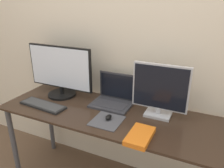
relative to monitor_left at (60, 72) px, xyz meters
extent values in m
cube|color=beige|center=(0.54, 0.24, 0.28)|extent=(7.00, 0.05, 2.50)
cube|color=#332319|center=(0.54, -0.12, -0.23)|extent=(1.74, 0.58, 0.02)
cylinder|color=#47474C|center=(-0.28, -0.36, -0.60)|extent=(0.04, 0.04, 0.73)
cylinder|color=#47474C|center=(-0.28, 0.12, -0.60)|extent=(0.04, 0.04, 0.73)
cylinder|color=#47474C|center=(1.35, 0.12, -0.60)|extent=(0.04, 0.04, 0.73)
cylinder|color=black|center=(0.00, 0.00, -0.21)|extent=(0.24, 0.24, 0.02)
cylinder|color=black|center=(0.00, 0.00, -0.17)|extent=(0.04, 0.04, 0.07)
cube|color=black|center=(0.00, 0.00, 0.04)|extent=(0.61, 0.02, 0.37)
cube|color=silver|center=(0.00, -0.01, 0.04)|extent=(0.59, 0.01, 0.34)
cube|color=#B2B2B7|center=(0.86, 0.00, -0.21)|extent=(0.19, 0.13, 0.02)
cylinder|color=#B2B2B7|center=(0.86, 0.00, -0.18)|extent=(0.04, 0.04, 0.05)
cube|color=#B2B2B7|center=(0.86, 0.00, 0.00)|extent=(0.40, 0.02, 0.33)
cube|color=black|center=(0.86, -0.01, 0.00)|extent=(0.37, 0.01, 0.31)
cube|color=#333338|center=(0.48, 0.00, -0.21)|extent=(0.32, 0.23, 0.02)
cube|color=#2D2D33|center=(0.48, -0.02, -0.20)|extent=(0.26, 0.13, 0.00)
cube|color=#333338|center=(0.48, 0.12, -0.09)|extent=(0.32, 0.01, 0.22)
cube|color=black|center=(0.48, 0.11, -0.09)|extent=(0.28, 0.00, 0.20)
cube|color=black|center=(-0.01, -0.24, -0.21)|extent=(0.41, 0.16, 0.02)
cube|color=#383838|center=(-0.01, -0.24, -0.20)|extent=(0.37, 0.13, 0.00)
cube|color=#47474C|center=(0.56, -0.23, -0.22)|extent=(0.20, 0.22, 0.00)
ellipsoid|color=black|center=(0.56, -0.21, -0.20)|extent=(0.04, 0.06, 0.03)
cube|color=orange|center=(0.83, -0.33, -0.20)|extent=(0.14, 0.24, 0.03)
cube|color=white|center=(0.83, -0.33, -0.20)|extent=(0.14, 0.23, 0.03)
camera|label=1|loc=(1.15, -1.43, 0.58)|focal=35.00mm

